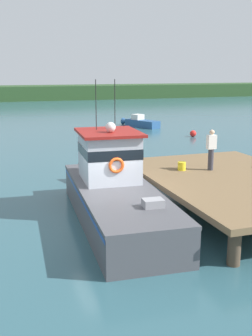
{
  "coord_description": "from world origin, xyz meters",
  "views": [
    {
      "loc": [
        -3.86,
        -12.97,
        5.13
      ],
      "look_at": [
        1.2,
        1.98,
        1.4
      ],
      "focal_mm": 44.56,
      "sensor_mm": 36.0,
      "label": 1
    }
  ],
  "objects_px": {
    "main_fishing_boat": "(113,190)",
    "bait_bucket": "(182,166)",
    "deckhand_by_the_boat": "(211,149)",
    "moored_boat_mid_harbor": "(140,122)",
    "mooring_buoy_channel_marker": "(193,134)"
  },
  "relations": [
    {
      "from": "main_fishing_boat",
      "to": "moored_boat_mid_harbor",
      "type": "relative_size",
      "value": 2.28
    },
    {
      "from": "mooring_buoy_channel_marker",
      "to": "bait_bucket",
      "type": "bearing_deg",
      "value": -119.3
    },
    {
      "from": "bait_bucket",
      "to": "moored_boat_mid_harbor",
      "type": "relative_size",
      "value": 0.08
    },
    {
      "from": "deckhand_by_the_boat",
      "to": "mooring_buoy_channel_marker",
      "type": "height_order",
      "value": "deckhand_by_the_boat"
    },
    {
      "from": "bait_bucket",
      "to": "deckhand_by_the_boat",
      "type": "xyz_separation_m",
      "value": [
        1.11,
        -0.33,
        0.69
      ]
    },
    {
      "from": "main_fishing_boat",
      "to": "bait_bucket",
      "type": "xyz_separation_m",
      "value": [
        3.23,
        1.16,
        0.36
      ]
    },
    {
      "from": "deckhand_by_the_boat",
      "to": "moored_boat_mid_harbor",
      "type": "relative_size",
      "value": 0.38
    },
    {
      "from": "bait_bucket",
      "to": "deckhand_by_the_boat",
      "type": "relative_size",
      "value": 0.21
    },
    {
      "from": "deckhand_by_the_boat",
      "to": "moored_boat_mid_harbor",
      "type": "bearing_deg",
      "value": 76.77
    },
    {
      "from": "deckhand_by_the_boat",
      "to": "mooring_buoy_channel_marker",
      "type": "distance_m",
      "value": 16.34
    },
    {
      "from": "bait_bucket",
      "to": "main_fishing_boat",
      "type": "bearing_deg",
      "value": -160.17
    },
    {
      "from": "main_fishing_boat",
      "to": "deckhand_by_the_boat",
      "type": "bearing_deg",
      "value": 10.88
    },
    {
      "from": "main_fishing_boat",
      "to": "mooring_buoy_channel_marker",
      "type": "xyz_separation_m",
      "value": [
        11.28,
        15.51,
        -0.76
      ]
    },
    {
      "from": "main_fishing_boat",
      "to": "mooring_buoy_channel_marker",
      "type": "relative_size",
      "value": 19.82
    },
    {
      "from": "mooring_buoy_channel_marker",
      "to": "deckhand_by_the_boat",
      "type": "bearing_deg",
      "value": -115.31
    }
  ]
}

